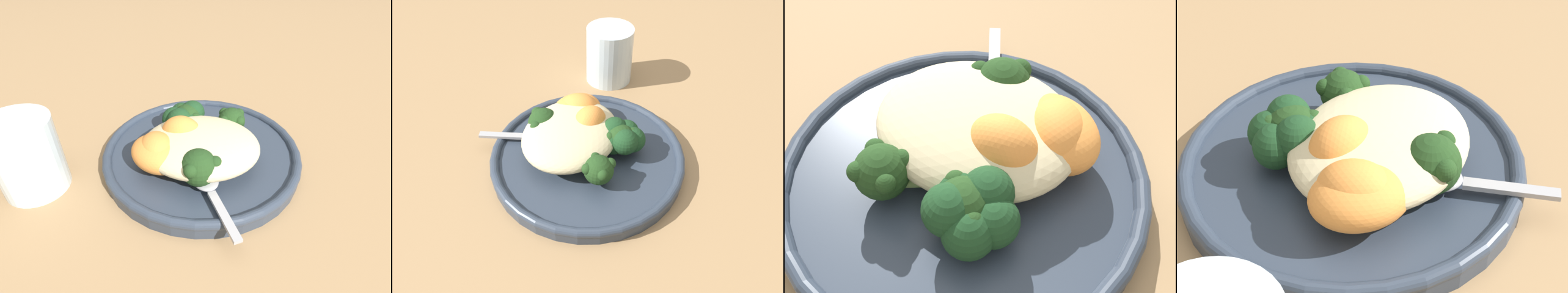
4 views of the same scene
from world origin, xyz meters
TOP-DOWN VIEW (x-y plane):
  - ground_plane at (0.00, 0.00)m, footprint 4.00×4.00m
  - plate at (-0.00, 0.01)m, footprint 0.25×0.25m
  - quinoa_mound at (-0.00, 0.03)m, footprint 0.14×0.12m
  - broccoli_stalk_0 at (0.00, 0.07)m, footprint 0.06×0.09m
  - broccoli_stalk_1 at (-0.03, 0.03)m, footprint 0.09×0.04m
  - broccoli_stalk_2 at (-0.03, -0.02)m, footprint 0.10×0.08m
  - broccoli_stalk_3 at (0.02, -0.02)m, footprint 0.04×0.08m
  - sweet_potato_chunk_0 at (0.05, 0.05)m, footprint 0.06×0.06m
  - sweet_potato_chunk_1 at (0.02, 0.02)m, footprint 0.06×0.05m
  - sweet_potato_chunk_2 at (0.05, 0.05)m, footprint 0.09×0.08m
  - sweet_potato_chunk_3 at (0.03, 0.03)m, footprint 0.08×0.08m
  - kale_tuft at (0.03, -0.03)m, footprint 0.06×0.06m
  - spoon at (-0.01, 0.08)m, footprint 0.06×0.11m

SIDE VIEW (x-z plane):
  - ground_plane at x=0.00m, z-range 0.00..0.00m
  - plate at x=0.00m, z-range 0.00..0.02m
  - spoon at x=-0.01m, z-range 0.02..0.03m
  - sweet_potato_chunk_3 at x=0.03m, z-range 0.02..0.05m
  - broccoli_stalk_1 at x=-0.03m, z-range 0.02..0.05m
  - broccoli_stalk_2 at x=-0.03m, z-range 0.02..0.06m
  - broccoli_stalk_3 at x=0.02m, z-range 0.02..0.06m
  - sweet_potato_chunk_2 at x=0.05m, z-range 0.02..0.06m
  - kale_tuft at x=0.03m, z-range 0.02..0.06m
  - broccoli_stalk_0 at x=0.00m, z-range 0.02..0.06m
  - quinoa_mound at x=0.00m, z-range 0.02..0.06m
  - sweet_potato_chunk_0 at x=0.05m, z-range 0.02..0.06m
  - sweet_potato_chunk_1 at x=0.02m, z-range 0.02..0.07m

